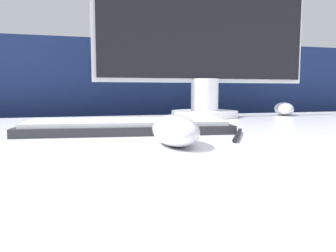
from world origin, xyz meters
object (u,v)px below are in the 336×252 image
(computer_mouse_near, at_px, (175,130))
(keyboard, at_px, (127,126))
(computer_mouse_far, at_px, (284,109))
(monitor, at_px, (205,38))

(computer_mouse_near, distance_m, keyboard, 0.19)
(computer_mouse_far, bearing_deg, computer_mouse_near, -110.10)
(monitor, height_order, computer_mouse_far, monitor)
(keyboard, bearing_deg, monitor, 54.56)
(computer_mouse_near, xyz_separation_m, monitor, (0.25, 0.49, 0.22))
(keyboard, bearing_deg, computer_mouse_far, 36.10)
(monitor, relative_size, computer_mouse_far, 4.72)
(keyboard, relative_size, computer_mouse_far, 2.87)
(monitor, bearing_deg, keyboard, -132.66)
(computer_mouse_near, height_order, monitor, monitor)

